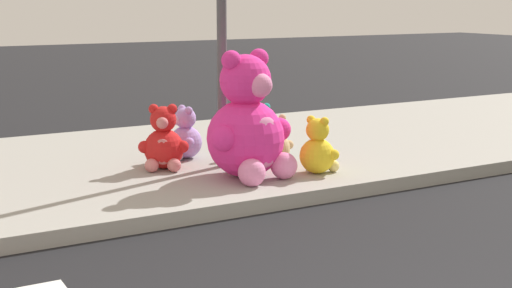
{
  "coord_description": "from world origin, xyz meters",
  "views": [
    {
      "loc": [
        -2.59,
        -2.8,
        2.02
      ],
      "look_at": [
        0.98,
        3.6,
        0.55
      ],
      "focal_mm": 50.91,
      "sensor_mm": 36.0,
      "label": 1
    }
  ],
  "objects_px": {
    "plush_pink_large": "(248,127)",
    "plush_red": "(164,143)",
    "sign_pole": "(222,15)",
    "plush_yellow": "(318,150)",
    "plush_tan": "(275,143)",
    "plush_teal": "(260,134)",
    "plush_lavender": "(184,137)"
  },
  "relations": [
    {
      "from": "plush_tan",
      "to": "plush_teal",
      "type": "height_order",
      "value": "plush_teal"
    },
    {
      "from": "sign_pole",
      "to": "plush_lavender",
      "type": "relative_size",
      "value": 5.05
    },
    {
      "from": "plush_tan",
      "to": "plush_red",
      "type": "xyz_separation_m",
      "value": [
        -1.25,
        0.33,
        0.06
      ]
    },
    {
      "from": "plush_red",
      "to": "plush_teal",
      "type": "bearing_deg",
      "value": 7.4
    },
    {
      "from": "plush_pink_large",
      "to": "plush_yellow",
      "type": "height_order",
      "value": "plush_pink_large"
    },
    {
      "from": "plush_teal",
      "to": "plush_yellow",
      "type": "distance_m",
      "value": 1.18
    },
    {
      "from": "plush_teal",
      "to": "plush_lavender",
      "type": "xyz_separation_m",
      "value": [
        -0.91,
        0.21,
        0.0
      ]
    },
    {
      "from": "sign_pole",
      "to": "plush_teal",
      "type": "bearing_deg",
      "value": 29.15
    },
    {
      "from": "plush_red",
      "to": "sign_pole",
      "type": "bearing_deg",
      "value": -19.03
    },
    {
      "from": "plush_tan",
      "to": "plush_red",
      "type": "relative_size",
      "value": 0.78
    },
    {
      "from": "plush_pink_large",
      "to": "plush_yellow",
      "type": "relative_size",
      "value": 2.15
    },
    {
      "from": "plush_tan",
      "to": "plush_red",
      "type": "height_order",
      "value": "plush_red"
    },
    {
      "from": "sign_pole",
      "to": "plush_yellow",
      "type": "relative_size",
      "value": 5.08
    },
    {
      "from": "sign_pole",
      "to": "plush_tan",
      "type": "bearing_deg",
      "value": -10.45
    },
    {
      "from": "plush_red",
      "to": "plush_tan",
      "type": "bearing_deg",
      "value": -14.86
    },
    {
      "from": "plush_tan",
      "to": "plush_red",
      "type": "distance_m",
      "value": 1.29
    },
    {
      "from": "plush_pink_large",
      "to": "plush_tan",
      "type": "bearing_deg",
      "value": 37.72
    },
    {
      "from": "plush_pink_large",
      "to": "plush_red",
      "type": "xyz_separation_m",
      "value": [
        -0.63,
        0.81,
        -0.25
      ]
    },
    {
      "from": "sign_pole",
      "to": "plush_red",
      "type": "relative_size",
      "value": 4.39
    },
    {
      "from": "sign_pole",
      "to": "plush_tan",
      "type": "xyz_separation_m",
      "value": [
        0.62,
        -0.11,
        -1.47
      ]
    },
    {
      "from": "plush_pink_large",
      "to": "plush_yellow",
      "type": "distance_m",
      "value": 0.84
    },
    {
      "from": "sign_pole",
      "to": "plush_teal",
      "type": "relative_size",
      "value": 5.12
    },
    {
      "from": "plush_teal",
      "to": "plush_red",
      "type": "bearing_deg",
      "value": -172.6
    },
    {
      "from": "plush_pink_large",
      "to": "plush_tan",
      "type": "xyz_separation_m",
      "value": [
        0.61,
        0.47,
        -0.31
      ]
    },
    {
      "from": "plush_tan",
      "to": "plush_yellow",
      "type": "relative_size",
      "value": 0.91
    },
    {
      "from": "plush_tan",
      "to": "plush_teal",
      "type": "xyz_separation_m",
      "value": [
        0.08,
        0.5,
        0.02
      ]
    },
    {
      "from": "plush_red",
      "to": "plush_pink_large",
      "type": "bearing_deg",
      "value": -51.79
    },
    {
      "from": "plush_pink_large",
      "to": "plush_yellow",
      "type": "xyz_separation_m",
      "value": [
        0.76,
        -0.2,
        -0.29
      ]
    },
    {
      "from": "plush_pink_large",
      "to": "plush_red",
      "type": "distance_m",
      "value": 1.06
    },
    {
      "from": "plush_yellow",
      "to": "plush_pink_large",
      "type": "bearing_deg",
      "value": 165.26
    },
    {
      "from": "plush_teal",
      "to": "plush_red",
      "type": "height_order",
      "value": "plush_red"
    },
    {
      "from": "sign_pole",
      "to": "plush_pink_large",
      "type": "distance_m",
      "value": 1.3
    }
  ]
}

